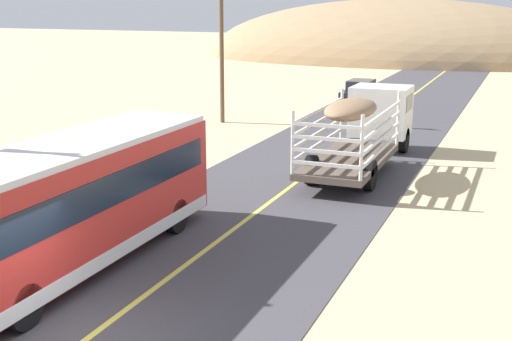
# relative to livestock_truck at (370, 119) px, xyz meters

# --- Properties ---
(livestock_truck) EXTENTS (2.53, 9.70, 3.02)m
(livestock_truck) POSITION_rel_livestock_truck_xyz_m (0.00, 0.00, 0.00)
(livestock_truck) COLOR silver
(livestock_truck) RESTS_ON road_surface
(bus) EXTENTS (2.54, 10.00, 3.21)m
(bus) POSITION_rel_livestock_truck_xyz_m (-4.23, -14.35, -0.04)
(bus) COLOR red
(bus) RESTS_ON road_surface
(car_far) EXTENTS (1.80, 4.40, 1.46)m
(car_far) POSITION_rel_livestock_truck_xyz_m (-4.34, 16.38, -1.10)
(car_far) COLOR black
(car_far) RESTS_ON road_surface
(power_pole_mid) EXTENTS (2.20, 0.24, 8.80)m
(power_pole_mid) POSITION_rel_livestock_truck_xyz_m (-9.66, 6.15, 2.91)
(power_pole_mid) COLOR brown
(power_pole_mid) RESTS_ON ground
(distant_hill) EXTENTS (45.40, 21.96, 13.56)m
(distant_hill) POSITION_rel_livestock_truck_xyz_m (-8.35, 49.85, -1.79)
(distant_hill) COLOR #997C5A
(distant_hill) RESTS_ON ground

